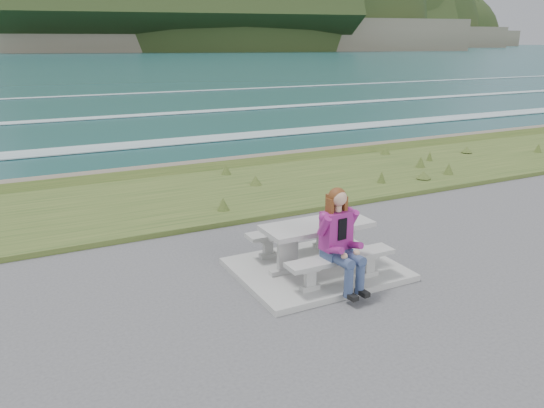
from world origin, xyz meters
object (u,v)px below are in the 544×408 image
(picnic_table, at_px, (317,233))
(bench_seaward, at_px, (296,233))
(bench_landward, at_px, (341,262))
(seated_woman, at_px, (343,253))

(picnic_table, relative_size, bench_seaward, 1.00)
(picnic_table, bearing_deg, bench_seaward, 90.00)
(picnic_table, distance_m, bench_landward, 0.74)
(picnic_table, xyz_separation_m, bench_landward, (0.00, -0.70, -0.23))
(picnic_table, xyz_separation_m, seated_woman, (-0.08, -0.84, -0.02))
(bench_seaward, height_order, seated_woman, seated_woman)
(picnic_table, xyz_separation_m, bench_seaward, (0.00, 0.70, -0.23))
(picnic_table, distance_m, bench_seaward, 0.74)
(bench_landward, distance_m, bench_seaward, 1.40)
(bench_landward, xyz_separation_m, seated_woman, (-0.08, -0.14, 0.21))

